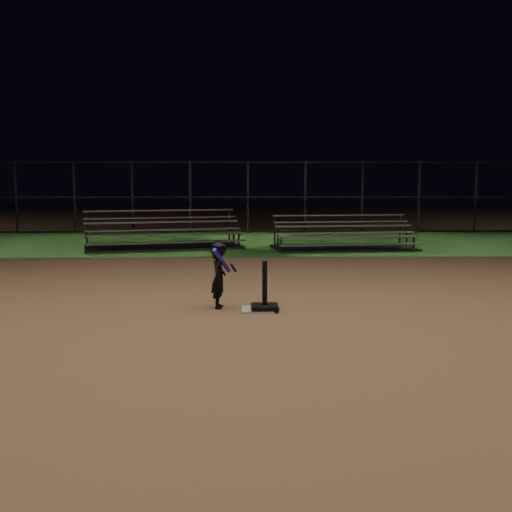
{
  "coord_description": "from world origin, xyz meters",
  "views": [
    {
      "loc": [
        -0.22,
        -8.52,
        1.81
      ],
      "look_at": [
        0.0,
        1.0,
        0.65
      ],
      "focal_mm": 43.27,
      "sensor_mm": 36.0,
      "label": 1
    }
  ],
  "objects_px": {
    "home_plate": "(258,310)",
    "bleacher_right": "(343,242)",
    "batting_tee": "(265,301)",
    "child_batter": "(219,273)",
    "bleacher_left": "(163,240)"
  },
  "relations": [
    {
      "from": "bleacher_left",
      "to": "bleacher_right",
      "type": "relative_size",
      "value": 1.17
    },
    {
      "from": "batting_tee",
      "to": "child_batter",
      "type": "height_order",
      "value": "child_batter"
    },
    {
      "from": "child_batter",
      "to": "bleacher_left",
      "type": "bearing_deg",
      "value": 14.91
    },
    {
      "from": "batting_tee",
      "to": "bleacher_right",
      "type": "relative_size",
      "value": 0.18
    },
    {
      "from": "home_plate",
      "to": "bleacher_right",
      "type": "relative_size",
      "value": 0.12
    },
    {
      "from": "home_plate",
      "to": "bleacher_left",
      "type": "distance_m",
      "value": 8.54
    },
    {
      "from": "bleacher_right",
      "to": "batting_tee",
      "type": "bearing_deg",
      "value": -113.37
    },
    {
      "from": "batting_tee",
      "to": "child_batter",
      "type": "distance_m",
      "value": 0.77
    },
    {
      "from": "home_plate",
      "to": "bleacher_left",
      "type": "height_order",
      "value": "bleacher_left"
    },
    {
      "from": "home_plate",
      "to": "batting_tee",
      "type": "relative_size",
      "value": 0.66
    },
    {
      "from": "bleacher_left",
      "to": "bleacher_right",
      "type": "bearing_deg",
      "value": -19.58
    },
    {
      "from": "batting_tee",
      "to": "child_batter",
      "type": "relative_size",
      "value": 0.71
    },
    {
      "from": "batting_tee",
      "to": "bleacher_left",
      "type": "xyz_separation_m",
      "value": [
        -2.46,
        8.23,
        0.07
      ]
    },
    {
      "from": "bleacher_right",
      "to": "home_plate",
      "type": "bearing_deg",
      "value": -114.08
    },
    {
      "from": "batting_tee",
      "to": "home_plate",
      "type": "bearing_deg",
      "value": 168.31
    }
  ]
}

